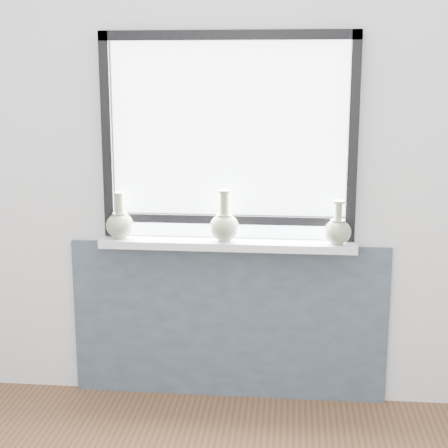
# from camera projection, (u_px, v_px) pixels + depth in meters

# --- Properties ---
(back_wall) EXTENTS (3.60, 0.02, 2.60)m
(back_wall) POSITION_uv_depth(u_px,v_px,m) (229.00, 161.00, 3.55)
(back_wall) COLOR silver
(back_wall) RESTS_ON ground
(apron_panel) EXTENTS (1.70, 0.03, 0.86)m
(apron_panel) POSITION_uv_depth(u_px,v_px,m) (228.00, 321.00, 3.71)
(apron_panel) COLOR #435460
(apron_panel) RESTS_ON ground
(windowsill) EXTENTS (1.32, 0.18, 0.04)m
(windowsill) POSITION_uv_depth(u_px,v_px,m) (227.00, 244.00, 3.54)
(windowsill) COLOR silver
(windowsill) RESTS_ON apron_panel
(window) EXTENTS (1.30, 0.06, 1.05)m
(window) POSITION_uv_depth(u_px,v_px,m) (228.00, 134.00, 3.48)
(window) COLOR black
(window) RESTS_ON windowsill
(vase_a) EXTENTS (0.15, 0.15, 0.24)m
(vase_a) POSITION_uv_depth(u_px,v_px,m) (120.00, 223.00, 3.57)
(vase_a) COLOR gray
(vase_a) RESTS_ON windowsill
(vase_b) EXTENTS (0.15, 0.15, 0.26)m
(vase_b) POSITION_uv_depth(u_px,v_px,m) (224.00, 225.00, 3.50)
(vase_b) COLOR gray
(vase_b) RESTS_ON windowsill
(vase_c) EXTENTS (0.14, 0.14, 0.22)m
(vase_c) POSITION_uv_depth(u_px,v_px,m) (338.00, 230.00, 3.44)
(vase_c) COLOR gray
(vase_c) RESTS_ON windowsill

